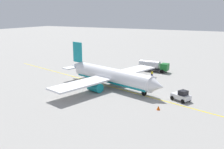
# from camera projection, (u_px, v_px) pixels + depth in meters

# --- Properties ---
(ground_plane) EXTENTS (400.00, 400.00, 0.00)m
(ground_plane) POSITION_uv_depth(u_px,v_px,m) (112.00, 87.00, 59.35)
(ground_plane) COLOR #9E9B96
(airplane) EXTENTS (28.72, 31.28, 9.50)m
(airplane) POSITION_uv_depth(u_px,v_px,m) (110.00, 76.00, 59.07)
(airplane) COLOR white
(airplane) RESTS_ON ground
(fuel_tanker) EXTENTS (9.54, 3.08, 3.15)m
(fuel_tanker) POSITION_uv_depth(u_px,v_px,m) (153.00, 66.00, 74.74)
(fuel_tanker) COLOR #2D2D33
(fuel_tanker) RESTS_ON ground
(pushback_tug) EXTENTS (4.11, 3.53, 2.20)m
(pushback_tug) POSITION_uv_depth(u_px,v_px,m) (181.00, 96.00, 49.86)
(pushback_tug) COLOR silver
(pushback_tug) RESTS_ON ground
(refueling_worker) EXTENTS (0.45, 0.58, 1.71)m
(refueling_worker) POSITION_uv_depth(u_px,v_px,m) (152.00, 74.00, 68.31)
(refueling_worker) COLOR navy
(refueling_worker) RESTS_ON ground
(safety_cone_nose) EXTENTS (0.66, 0.66, 0.74)m
(safety_cone_nose) POSITION_uv_depth(u_px,v_px,m) (158.00, 108.00, 45.35)
(safety_cone_nose) COLOR #F2590F
(safety_cone_nose) RESTS_ON ground
(taxi_line_marking) EXTENTS (79.50, 21.72, 0.01)m
(taxi_line_marking) POSITION_uv_depth(u_px,v_px,m) (112.00, 87.00, 59.35)
(taxi_line_marking) COLOR yellow
(taxi_line_marking) RESTS_ON ground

